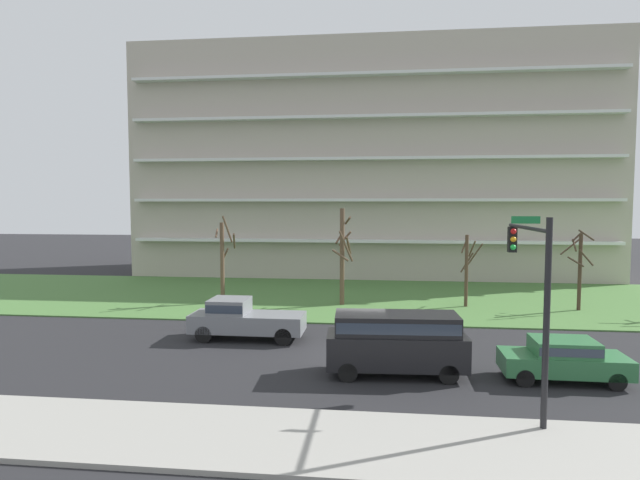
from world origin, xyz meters
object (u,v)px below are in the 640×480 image
object	(u,v)px
tree_left	(343,254)
tree_far_left	(223,259)
tree_right	(579,267)
van_black_center_right	(396,339)
tree_center	(467,268)
traffic_signal_mast	(532,280)
sedan_green_center_left	(563,358)
pickup_gray_near_left	(243,318)

from	to	relation	value
tree_left	tree_far_left	bearing A→B (deg)	-178.26
tree_right	tree_far_left	bearing A→B (deg)	-179.65
tree_left	van_black_center_right	distance (m)	13.67
tree_center	van_black_center_right	size ratio (longest dim) A/B	0.86
tree_center	traffic_signal_mast	distance (m)	16.77
tree_left	sedan_green_center_left	xyz separation A→B (m)	(9.04, -13.21, -2.42)
tree_far_left	sedan_green_center_left	bearing A→B (deg)	-37.76
tree_left	tree_right	distance (m)	14.25
tree_far_left	tree_center	xyz separation A→B (m)	(15.45, 0.58, -0.44)
tree_far_left	pickup_gray_near_left	bearing A→B (deg)	-67.33
pickup_gray_near_left	traffic_signal_mast	size ratio (longest dim) A/B	0.88
tree_far_left	pickup_gray_near_left	size ratio (longest dim) A/B	1.06
van_black_center_right	traffic_signal_mast	world-z (taller)	traffic_signal_mast
tree_center	tree_right	xyz separation A→B (m)	(6.50, -0.44, 0.23)
tree_center	pickup_gray_near_left	world-z (taller)	tree_center
tree_right	van_black_center_right	distance (m)	17.33
tree_far_left	tree_center	bearing A→B (deg)	2.14
tree_far_left	traffic_signal_mast	world-z (taller)	traffic_signal_mast
tree_far_left	tree_left	world-z (taller)	tree_left
tree_right	sedan_green_center_left	distance (m)	14.22
pickup_gray_near_left	van_black_center_right	size ratio (longest dim) A/B	1.02
tree_left	tree_center	size ratio (longest dim) A/B	1.36
sedan_green_center_left	traffic_signal_mast	xyz separation A→B (m)	(-2.04, -3.12, 3.29)
tree_left	pickup_gray_near_left	size ratio (longest dim) A/B	1.15
pickup_gray_near_left	sedan_green_center_left	xyz separation A→B (m)	(13.21, -4.50, -0.14)
van_black_center_right	traffic_signal_mast	xyz separation A→B (m)	(4.02, -3.12, 2.77)
tree_far_left	van_black_center_right	world-z (taller)	tree_far_left
tree_far_left	tree_left	size ratio (longest dim) A/B	0.93
tree_far_left	traffic_signal_mast	size ratio (longest dim) A/B	0.93
van_black_center_right	sedan_green_center_left	bearing A→B (deg)	-2.84
tree_center	traffic_signal_mast	bearing A→B (deg)	-92.56
traffic_signal_mast	pickup_gray_near_left	bearing A→B (deg)	145.67
sedan_green_center_left	traffic_signal_mast	bearing A→B (deg)	-122.59
tree_far_left	traffic_signal_mast	distance (m)	21.84
tree_far_left	tree_center	size ratio (longest dim) A/B	1.26
van_black_center_right	traffic_signal_mast	bearing A→B (deg)	-40.70
pickup_gray_near_left	traffic_signal_mast	bearing A→B (deg)	145.86
tree_right	tree_center	bearing A→B (deg)	176.10
tree_left	pickup_gray_near_left	distance (m)	9.91
tree_left	tree_center	xyz separation A→B (m)	(7.74, 0.34, -0.81)
tree_center	tree_right	distance (m)	6.52
tree_far_left	tree_center	world-z (taller)	tree_far_left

